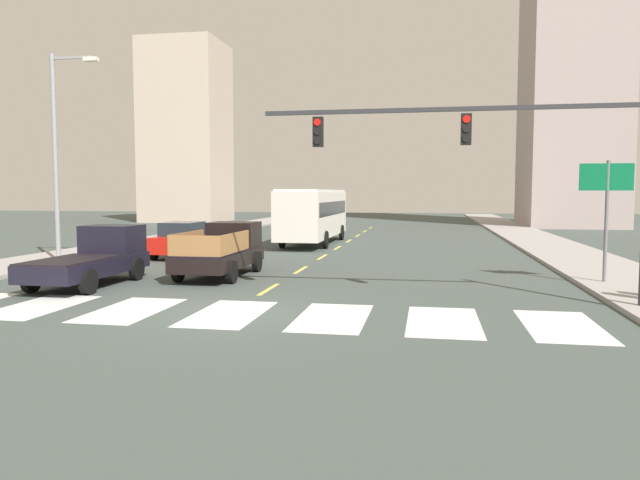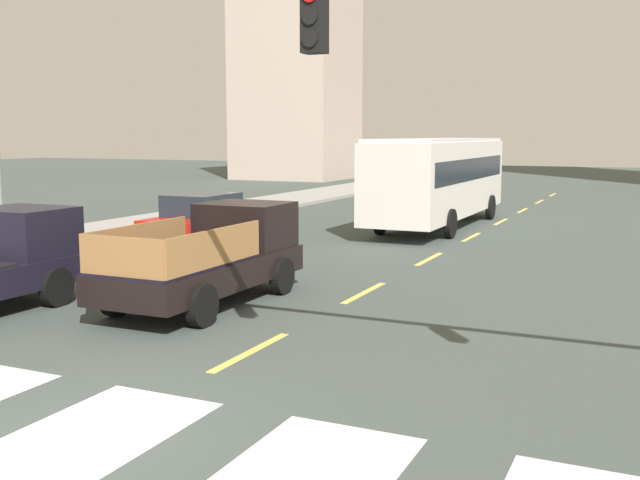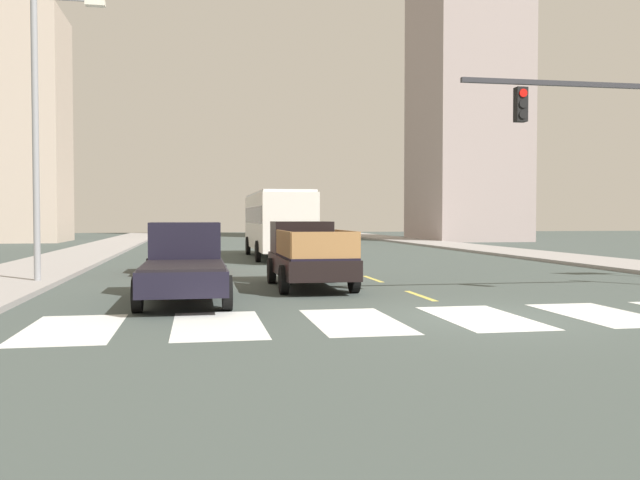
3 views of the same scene
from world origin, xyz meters
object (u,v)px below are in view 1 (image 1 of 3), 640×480
object	(u,v)px
pickup_dark	(95,257)
traffic_signal_gantry	(512,151)
pickup_stakebed	(224,251)
direction_sign_green	(606,196)
streetlight_left	(58,150)
sedan_near_right	(183,240)
city_bus	(314,212)

from	to	relation	value
pickup_dark	traffic_signal_gantry	bearing A→B (deg)	-8.57
traffic_signal_gantry	pickup_stakebed	bearing A→B (deg)	154.32
traffic_signal_gantry	direction_sign_green	bearing A→B (deg)	50.74
direction_sign_green	streetlight_left	world-z (taller)	streetlight_left
pickup_dark	sedan_near_right	bearing A→B (deg)	92.13
pickup_stakebed	direction_sign_green	size ratio (longest dim) A/B	1.24
pickup_dark	direction_sign_green	world-z (taller)	direction_sign_green
pickup_dark	city_bus	size ratio (longest dim) A/B	0.48
city_bus	direction_sign_green	size ratio (longest dim) A/B	2.57
traffic_signal_gantry	direction_sign_green	xyz separation A→B (m)	(3.62, 4.42, -1.22)
streetlight_left	city_bus	bearing A→B (deg)	55.16
pickup_dark	direction_sign_green	size ratio (longest dim) A/B	1.24
sedan_near_right	direction_sign_green	distance (m)	18.65
pickup_dark	traffic_signal_gantry	world-z (taller)	traffic_signal_gantry
city_bus	streetlight_left	distance (m)	15.57
pickup_dark	streetlight_left	distance (m)	7.60
pickup_dark	streetlight_left	size ratio (longest dim) A/B	0.58
pickup_dark	direction_sign_green	bearing A→B (deg)	7.82
sedan_near_right	pickup_stakebed	bearing A→B (deg)	-52.66
sedan_near_right	streetlight_left	bearing A→B (deg)	-133.28
city_bus	sedan_near_right	distance (m)	9.94
pickup_stakebed	city_bus	size ratio (longest dim) A/B	0.48
pickup_stakebed	direction_sign_green	bearing A→B (deg)	0.15
city_bus	streetlight_left	world-z (taller)	streetlight_left
pickup_dark	pickup_stakebed	bearing A→B (deg)	37.92
sedan_near_right	direction_sign_green	bearing A→B (deg)	-16.98
pickup_stakebed	streetlight_left	bearing A→B (deg)	168.62
pickup_stakebed	streetlight_left	distance (m)	9.13
pickup_stakebed	streetlight_left	size ratio (longest dim) A/B	0.58
pickup_stakebed	sedan_near_right	bearing A→B (deg)	126.78
city_bus	traffic_signal_gantry	bearing A→B (deg)	-64.64
city_bus	streetlight_left	bearing A→B (deg)	-124.97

